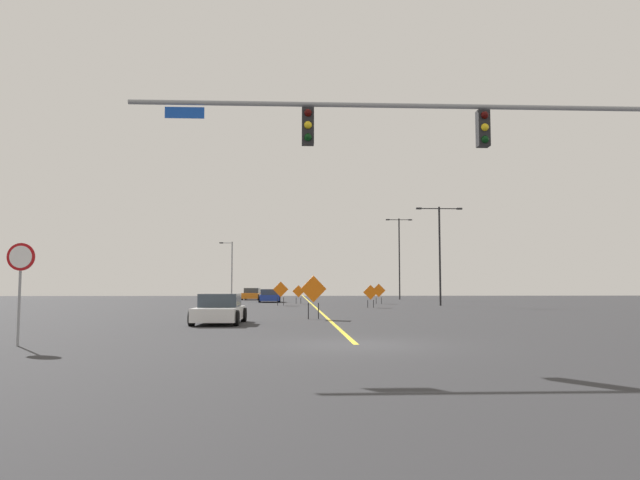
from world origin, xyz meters
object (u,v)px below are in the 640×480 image
at_px(stop_sign, 20,273).
at_px(street_lamp_far_left, 440,247).
at_px(construction_sign_left_lane, 379,291).
at_px(construction_sign_right_lane, 298,292).
at_px(street_lamp_mid_left, 231,267).
at_px(construction_sign_median_near, 371,293).
at_px(car_blue_far, 269,296).
at_px(car_orange_mid, 252,294).
at_px(car_white_near, 220,310).
at_px(traffic_signal_assembly, 479,149).
at_px(street_lamp_near_right, 399,253).
at_px(construction_sign_right_shoulder, 281,290).
at_px(construction_sign_median_far, 313,291).

relative_size(stop_sign, street_lamp_far_left, 0.34).
distance_m(construction_sign_left_lane, construction_sign_right_lane, 7.30).
bearing_deg(street_lamp_mid_left, construction_sign_median_near, -65.13).
bearing_deg(car_blue_far, street_lamp_mid_left, 111.37).
distance_m(construction_sign_left_lane, car_orange_mid, 20.25).
bearing_deg(street_lamp_mid_left, stop_sign, -89.96).
distance_m(street_lamp_far_left, construction_sign_median_near, 8.55).
bearing_deg(car_white_near, traffic_signal_assembly, -48.09).
relative_size(construction_sign_left_lane, car_orange_mid, 0.41).
bearing_deg(street_lamp_near_right, car_orange_mid, -178.29).
bearing_deg(construction_sign_median_near, car_white_near, -115.85).
bearing_deg(car_blue_far, construction_sign_left_lane, -30.44).
distance_m(construction_sign_right_lane, construction_sign_right_shoulder, 4.88).
bearing_deg(car_orange_mid, stop_sign, -92.98).
height_order(street_lamp_far_left, construction_sign_median_near, street_lamp_far_left).
bearing_deg(car_blue_far, construction_sign_median_far, -83.78).
xyz_separation_m(construction_sign_median_near, construction_sign_right_lane, (-5.29, 9.76, -0.01)).
relative_size(stop_sign, car_white_near, 0.67).
bearing_deg(street_lamp_mid_left, traffic_signal_assembly, -77.30).
distance_m(street_lamp_mid_left, car_white_near, 47.67).
distance_m(construction_sign_right_lane, car_blue_far, 6.48).
height_order(construction_sign_median_far, car_orange_mid, construction_sign_median_far).
bearing_deg(car_orange_mid, construction_sign_left_lane, -51.69).
distance_m(street_lamp_near_right, construction_sign_right_shoulder, 25.33).
height_order(street_lamp_mid_left, construction_sign_median_far, street_lamp_mid_left).
relative_size(street_lamp_far_left, car_blue_far, 1.74).
bearing_deg(traffic_signal_assembly, stop_sign, 179.56).
distance_m(stop_sign, street_lamp_near_right, 57.64).
relative_size(construction_sign_median_far, construction_sign_right_lane, 1.26).
distance_m(traffic_signal_assembly, car_white_near, 13.57).
height_order(stop_sign, car_orange_mid, stop_sign).
height_order(street_lamp_mid_left, car_orange_mid, street_lamp_mid_left).
distance_m(street_lamp_near_right, car_orange_mid, 18.14).
bearing_deg(car_white_near, construction_sign_left_lane, 68.63).
bearing_deg(car_white_near, car_blue_far, 88.61).
bearing_deg(construction_sign_median_far, construction_sign_right_lane, 91.06).
bearing_deg(construction_sign_left_lane, traffic_signal_assembly, -93.91).
bearing_deg(traffic_signal_assembly, construction_sign_right_shoulder, 100.71).
distance_m(street_lamp_mid_left, car_orange_mid, 5.45).
height_order(car_blue_far, car_white_near, car_blue_far).
bearing_deg(construction_sign_right_shoulder, street_lamp_far_left, -3.80).
distance_m(street_lamp_near_right, construction_sign_right_lane, 20.79).
height_order(construction_sign_median_far, construction_sign_right_lane, construction_sign_median_far).
relative_size(construction_sign_median_near, construction_sign_right_lane, 1.01).
bearing_deg(construction_sign_median_far, stop_sign, -123.57).
relative_size(construction_sign_right_shoulder, car_blue_far, 0.42).
xyz_separation_m(traffic_signal_assembly, construction_sign_right_lane, (-4.73, 37.74, -4.48)).
bearing_deg(construction_sign_right_shoulder, car_blue_far, 97.39).
height_order(traffic_signal_assembly, construction_sign_median_far, traffic_signal_assembly).
distance_m(street_lamp_mid_left, construction_sign_median_near, 31.86).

